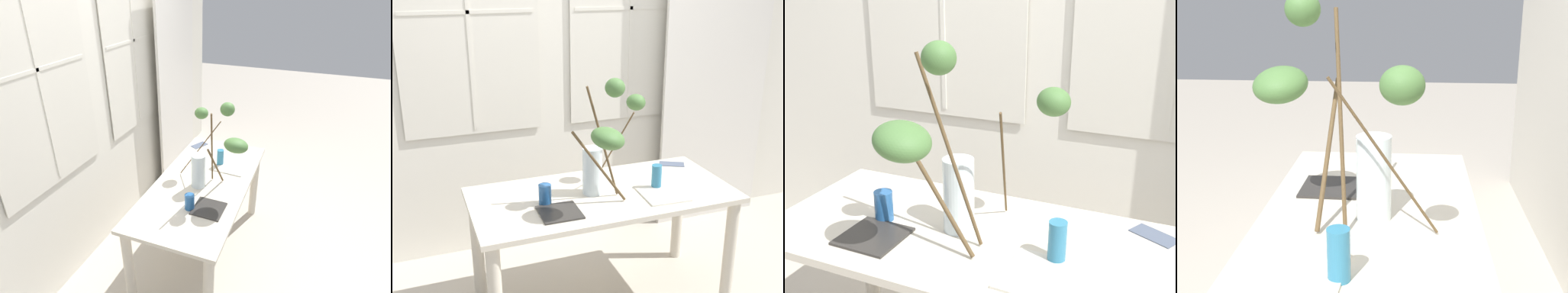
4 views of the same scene
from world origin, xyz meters
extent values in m
cube|color=silver|center=(0.00, 0.98, 1.41)|extent=(4.92, 0.12, 2.83)
cube|color=silver|center=(-0.58, 0.91, 1.73)|extent=(0.87, 0.01, 1.57)
cube|color=silver|center=(-0.58, 0.90, 1.73)|extent=(0.94, 0.01, 1.64)
cube|color=silver|center=(-0.58, 0.90, 1.73)|extent=(0.02, 0.01, 1.57)
cube|color=silver|center=(-0.58, 0.90, 1.73)|extent=(0.87, 0.01, 0.02)
cube|color=silver|center=(0.58, 0.91, 1.73)|extent=(0.87, 0.01, 1.57)
cube|color=silver|center=(0.58, 0.90, 1.73)|extent=(0.94, 0.01, 1.64)
cube|color=silver|center=(0.58, 0.90, 1.73)|extent=(0.02, 0.01, 1.57)
cube|color=silver|center=(0.58, 0.90, 1.73)|extent=(0.87, 0.01, 0.02)
cube|color=silver|center=(1.29, 0.80, 1.15)|extent=(0.92, 0.03, 2.29)
cube|color=beige|center=(0.00, 0.00, 0.73)|extent=(1.54, 0.73, 0.03)
cylinder|color=beige|center=(0.71, -0.30, 0.36)|extent=(0.07, 0.07, 0.72)
cylinder|color=beige|center=(-0.71, 0.30, 0.36)|extent=(0.07, 0.07, 0.72)
cylinder|color=beige|center=(0.71, 0.30, 0.36)|extent=(0.07, 0.07, 0.72)
cylinder|color=silver|center=(-0.06, 0.02, 0.89)|extent=(0.11, 0.11, 0.28)
cylinder|color=silver|center=(-0.06, 0.02, 0.80)|extent=(0.10, 0.10, 0.09)
cylinder|color=brown|center=(-0.08, -0.13, 0.97)|extent=(0.31, 0.05, 0.43)
ellipsoid|color=#477038|center=(-0.09, -0.28, 1.18)|extent=(0.21, 0.20, 0.16)
cylinder|color=brown|center=(0.10, 0.06, 1.00)|extent=(0.10, 0.32, 0.49)
ellipsoid|color=#477038|center=(0.25, 0.11, 1.25)|extent=(0.15, 0.14, 0.11)
cylinder|color=brown|center=(-0.04, -0.08, 1.09)|extent=(0.22, 0.06, 0.66)
ellipsoid|color=#477038|center=(-0.01, -0.19, 1.42)|extent=(0.12, 0.13, 0.11)
cylinder|color=#235693|center=(-0.36, -0.03, 0.81)|extent=(0.07, 0.07, 0.12)
cylinder|color=teal|center=(0.33, -0.05, 0.82)|extent=(0.06, 0.06, 0.14)
cube|color=#2D2B28|center=(-0.32, -0.16, 0.76)|extent=(0.22, 0.22, 0.01)
cube|color=silver|center=(0.32, -0.16, 0.75)|extent=(0.26, 0.26, 0.01)
cube|color=#4C566B|center=(0.61, 0.26, 0.75)|extent=(0.19, 0.15, 0.00)
camera|label=1|loc=(-2.13, -0.77, 2.25)|focal=30.24mm
camera|label=2|loc=(-1.02, -2.45, 1.97)|focal=45.65mm
camera|label=3|loc=(0.66, -1.41, 1.63)|focal=44.54mm
camera|label=4|loc=(1.52, 0.13, 1.47)|focal=48.50mm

